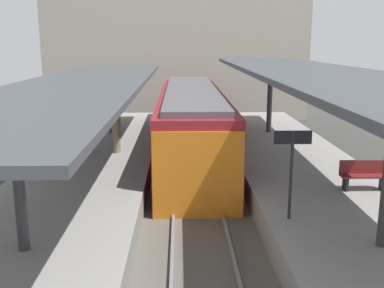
# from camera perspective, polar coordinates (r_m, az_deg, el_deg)

# --- Properties ---
(ground_plane) EXTENTS (80.00, 80.00, 0.00)m
(ground_plane) POSITION_cam_1_polar(r_m,az_deg,el_deg) (14.75, 0.55, -8.17)
(ground_plane) COLOR #383835
(platform_left) EXTENTS (4.40, 28.00, 1.00)m
(platform_left) POSITION_cam_1_polar(r_m,az_deg,el_deg) (14.93, -14.27, -6.27)
(platform_left) COLOR gray
(platform_left) RESTS_ON ground_plane
(platform_right) EXTENTS (4.40, 28.00, 1.00)m
(platform_right) POSITION_cam_1_polar(r_m,az_deg,el_deg) (15.20, 15.11, -5.98)
(platform_right) COLOR gray
(platform_right) RESTS_ON ground_plane
(track_ballast) EXTENTS (3.20, 28.00, 0.20)m
(track_ballast) POSITION_cam_1_polar(r_m,az_deg,el_deg) (14.71, 0.55, -7.80)
(track_ballast) COLOR #59544C
(track_ballast) RESTS_ON ground_plane
(rail_near_side) EXTENTS (0.08, 28.00, 0.14)m
(rail_near_side) POSITION_cam_1_polar(r_m,az_deg,el_deg) (14.65, -2.29, -7.20)
(rail_near_side) COLOR slate
(rail_near_side) RESTS_ON track_ballast
(rail_far_side) EXTENTS (0.08, 28.00, 0.14)m
(rail_far_side) POSITION_cam_1_polar(r_m,az_deg,el_deg) (14.70, 3.38, -7.14)
(rail_far_side) COLOR slate
(rail_far_side) RESTS_ON track_ballast
(commuter_train) EXTENTS (2.78, 14.39, 3.10)m
(commuter_train) POSITION_cam_1_polar(r_m,az_deg,el_deg) (19.94, -0.06, 2.52)
(commuter_train) COLOR maroon
(commuter_train) RESTS_ON track_ballast
(canopy_left) EXTENTS (4.18, 21.00, 2.97)m
(canopy_left) POSITION_cam_1_polar(r_m,az_deg,el_deg) (15.58, -13.84, 7.20)
(canopy_left) COLOR #333335
(canopy_left) RESTS_ON platform_left
(canopy_right) EXTENTS (4.18, 21.00, 3.38)m
(canopy_right) POSITION_cam_1_polar(r_m,az_deg,el_deg) (15.81, 14.45, 8.68)
(canopy_right) COLOR #333335
(canopy_right) RESTS_ON platform_right
(platform_bench) EXTENTS (1.40, 0.41, 0.86)m
(platform_bench) POSITION_cam_1_polar(r_m,az_deg,el_deg) (14.25, 20.84, -3.57)
(platform_bench) COLOR black
(platform_bench) RESTS_ON platform_right
(platform_sign) EXTENTS (0.90, 0.08, 2.21)m
(platform_sign) POSITION_cam_1_polar(r_m,az_deg,el_deg) (11.08, 12.50, -1.34)
(platform_sign) COLOR #262628
(platform_sign) RESTS_ON platform_right
(passenger_near_bench) EXTENTS (0.36, 0.36, 1.65)m
(passenger_near_bench) POSITION_cam_1_polar(r_m,az_deg,el_deg) (17.99, -13.11, 1.48)
(passenger_near_bench) COLOR navy
(passenger_near_bench) RESTS_ON platform_left
(passenger_mid_platform) EXTENTS (0.36, 0.36, 1.66)m
(passenger_mid_platform) POSITION_cam_1_polar(r_m,az_deg,el_deg) (17.89, -9.51, 1.60)
(passenger_mid_platform) COLOR #998460
(passenger_mid_platform) RESTS_ON platform_left
(station_building_backdrop) EXTENTS (18.00, 6.00, 11.00)m
(station_building_backdrop) POSITION_cam_1_polar(r_m,az_deg,el_deg) (33.77, -1.95, 13.11)
(station_building_backdrop) COLOR #A89E8E
(station_building_backdrop) RESTS_ON ground_plane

